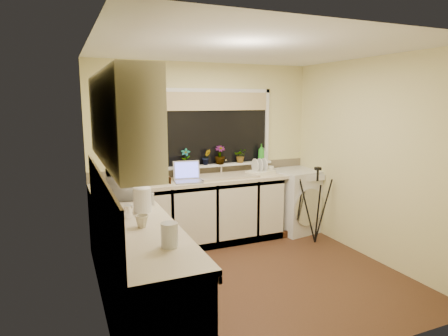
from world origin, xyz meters
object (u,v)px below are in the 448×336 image
Objects in this scene: laptop at (187,176)px; glass_jug at (169,235)px; plant_a at (186,157)px; cup_left at (142,221)px; washing_machine at (295,200)px; microwave at (123,184)px; plant_b at (206,157)px; plant_d at (241,156)px; dish_rack at (261,172)px; soap_bottle_clear at (264,154)px; soap_bottle_green at (261,153)px; steel_jar at (128,212)px; cup_back at (270,169)px; kettle at (142,200)px; plant_c at (220,155)px; tripod at (316,205)px.

glass_jug is (-0.82, -2.13, 0.02)m from laptop.
cup_left is (-0.98, -1.87, -0.22)m from plant_a.
microwave reaches higher than washing_machine.
plant_d is at bearing -1.57° from plant_b.
plant_d is (0.83, 0.00, -0.02)m from plant_a.
dish_rack is at bearing 168.50° from washing_machine.
soap_bottle_green is at bearing -153.04° from soap_bottle_clear.
plant_a is at bearing 56.56° from steel_jar.
steel_jar is at bearing 179.10° from microwave.
microwave is 2.33m from cup_back.
plant_b reaches higher than soap_bottle_clear.
cup_back is (1.27, -0.10, -0.23)m from plant_a.
cup_back reaches higher than washing_machine.
laptop is 0.95m from plant_d.
kettle is 1.09× the size of plant_d.
plant_c reaches higher than microwave.
cup_left is (-2.14, -1.88, -0.23)m from soap_bottle_green.
tripod is at bearing 22.92° from cup_left.
soap_bottle_green is 0.28m from cup_back.
steel_jar is at bearing -118.04° from laptop.
soap_bottle_clear is 1.74× the size of cup_left.
steel_jar reaches higher than cup_left.
microwave is 1.91× the size of plant_c.
plant_b is at bearing 179.22° from soap_bottle_green.
dish_rack is 1.09m from plant_a.
soap_bottle_green is (0.34, 0.00, 0.03)m from plant_d.
washing_machine is 8.55× the size of cup_back.
soap_bottle_green is (2.05, 2.39, 0.19)m from glass_jug.
plant_b is 0.86m from soap_bottle_green.
cup_back is at bearing 38.39° from cup_left.
microwave reaches higher than cup_back.
washing_machine is at bearing -23.14° from dish_rack.
laptop is at bearing 159.78° from tripod.
plant_b is 1.07× the size of plant_d.
plant_b is 2.02× the size of cup_back.
soap_bottle_clear is 1.77× the size of cup_back.
plant_b is at bearing 3.03° from plant_a.
soap_bottle_green is 2.86m from cup_left.
plant_d is (1.87, 1.57, 0.20)m from steel_jar.
plant_a reaches higher than plant_b.
plant_b is at bearing 173.39° from cup_back.
dish_rack is 2.02× the size of glass_jug.
laptop is 1.52× the size of soap_bottle_green.
washing_machine is 0.62m from cup_back.
microwave is (-2.56, 0.02, 0.51)m from tripod.
soap_bottle_clear is (0.93, 0.02, -0.01)m from plant_b.
laptop is at bearing -166.92° from soap_bottle_clear.
tripod is at bearing -61.13° from soap_bottle_green.
cup_left is (0.06, -0.30, -0.00)m from steel_jar.
kettle is at bearing -168.40° from microwave.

